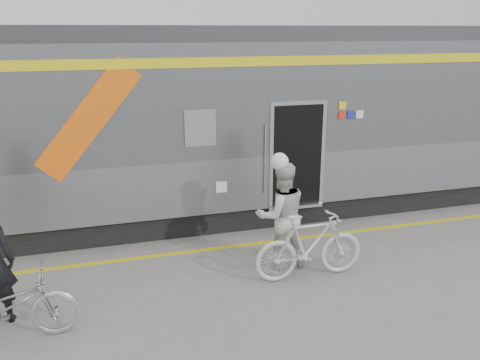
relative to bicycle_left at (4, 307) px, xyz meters
name	(u,v)px	position (x,y,z in m)	size (l,w,h in m)	color
ground	(233,307)	(3.14, -0.05, -0.50)	(90.00, 90.00, 0.00)	slate
train	(177,125)	(3.08, 4.14, 1.55)	(24.00, 3.17, 4.10)	black
safety_strip	(202,250)	(3.14, 2.10, -0.50)	(24.00, 0.12, 0.01)	gold
bicycle_left	(4,307)	(0.00, 0.00, 0.00)	(0.67, 1.92, 1.01)	#ACAEB4
woman	(281,215)	(4.33, 1.07, 0.44)	(0.92, 0.72, 1.89)	beige
bicycle_right	(310,246)	(4.63, 0.52, 0.07)	(0.54, 1.91, 1.15)	beige
helmet_woman	(283,154)	(4.33, 1.07, 1.54)	(0.30, 0.30, 0.30)	white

